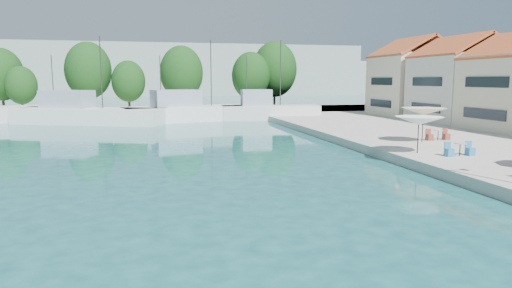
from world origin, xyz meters
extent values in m
cube|color=#AFA89E|center=(-8.00, 67.00, 0.30)|extent=(90.00, 16.00, 0.60)
cube|color=#8E9B93|center=(-30.00, 160.00, 8.00)|extent=(180.00, 40.00, 16.00)
cube|color=#8E9B93|center=(40.00, 180.00, 6.00)|extent=(140.00, 40.00, 12.00)
cube|color=beige|center=(24.00, 42.00, 4.10)|extent=(8.00, 8.50, 7.00)
pyramid|color=#B84E28|center=(24.00, 42.00, 9.40)|extent=(8.40, 8.80, 1.80)
cube|color=beige|center=(24.00, 51.00, 4.35)|extent=(8.60, 8.50, 7.50)
pyramid|color=#B84E28|center=(24.00, 51.00, 9.90)|extent=(9.00, 8.80, 1.80)
cube|color=silver|center=(-14.92, 54.28, 0.70)|extent=(17.60, 10.90, 2.20)
cube|color=#8F9EB0|center=(-17.30, 55.29, 2.80)|extent=(6.11, 5.20, 2.00)
cylinder|color=#2D2D2D|center=(-13.34, 53.60, 5.80)|extent=(0.12, 0.12, 8.00)
cylinder|color=#2D2D2D|center=(-18.88, 55.97, 4.80)|extent=(0.10, 0.10, 6.00)
cube|color=white|center=(-2.43, 55.62, 0.70)|extent=(18.70, 8.74, 2.20)
cube|color=#8F9EB0|center=(-5.07, 55.00, 2.80)|extent=(6.12, 4.77, 2.00)
cylinder|color=#2D2D2D|center=(-0.67, 56.03, 5.80)|extent=(0.12, 0.12, 8.00)
cylinder|color=#2D2D2D|center=(-6.84, 54.58, 4.80)|extent=(0.10, 0.10, 6.00)
cube|color=silver|center=(6.64, 54.88, 0.70)|extent=(12.43, 4.11, 2.20)
cube|color=#8F9EB0|center=(4.82, 55.02, 2.80)|extent=(3.84, 2.72, 2.00)
cylinder|color=#2D2D2D|center=(7.86, 54.78, 5.80)|extent=(0.12, 0.12, 8.00)
cylinder|color=#2D2D2D|center=(3.60, 55.11, 4.80)|extent=(0.10, 0.10, 6.00)
cylinder|color=#3F2B19|center=(-28.68, 71.86, 2.58)|extent=(0.36, 0.36, 3.96)
ellipsoid|color=#153C13|center=(-28.68, 71.86, 5.75)|extent=(6.02, 6.02, 7.53)
cylinder|color=#3F2B19|center=(-25.50, 69.18, 2.00)|extent=(0.36, 0.36, 2.80)
ellipsoid|color=#153C13|center=(-25.50, 69.18, 4.24)|extent=(4.25, 4.25, 5.31)
cylinder|color=#3F2B19|center=(-16.88, 71.75, 2.81)|extent=(0.36, 0.36, 4.43)
ellipsoid|color=#153C13|center=(-16.88, 71.75, 6.36)|extent=(6.73, 6.73, 8.41)
cylinder|color=#3F2B19|center=(-11.09, 69.63, 2.20)|extent=(0.36, 0.36, 3.20)
ellipsoid|color=#153C13|center=(-11.09, 69.63, 4.76)|extent=(4.87, 4.87, 6.09)
cylinder|color=#3F2B19|center=(-3.42, 68.29, 2.69)|extent=(0.36, 0.36, 4.17)
ellipsoid|color=#153C13|center=(-3.42, 68.29, 6.02)|extent=(6.34, 6.34, 7.93)
cylinder|color=#3F2B19|center=(7.05, 68.29, 2.52)|extent=(0.36, 0.36, 3.83)
ellipsoid|color=#153C13|center=(7.05, 68.29, 5.58)|extent=(5.83, 5.83, 7.28)
cylinder|color=#3F2B19|center=(11.44, 70.50, 2.92)|extent=(0.36, 0.36, 4.65)
ellipsoid|color=#153C13|center=(11.44, 70.50, 6.64)|extent=(7.06, 7.06, 8.83)
cylinder|color=black|center=(7.52, 23.79, 1.71)|extent=(0.06, 0.06, 2.22)
cone|color=white|center=(7.52, 23.79, 2.57)|extent=(2.94, 2.94, 0.50)
cylinder|color=black|center=(10.61, 28.06, 1.82)|extent=(0.06, 0.06, 2.44)
cone|color=beige|center=(10.61, 28.06, 2.79)|extent=(3.14, 3.14, 0.50)
cylinder|color=black|center=(9.33, 22.30, 0.97)|extent=(0.06, 0.06, 0.74)
cylinder|color=tan|center=(9.33, 22.30, 1.34)|extent=(0.70, 0.70, 0.04)
cube|color=teal|center=(10.03, 22.30, 0.83)|extent=(0.42, 0.42, 0.46)
cube|color=teal|center=(8.63, 22.30, 0.83)|extent=(0.42, 0.42, 0.46)
cylinder|color=black|center=(12.38, 28.77, 0.97)|extent=(0.06, 0.06, 0.74)
cylinder|color=tan|center=(12.38, 28.77, 1.34)|extent=(0.70, 0.70, 0.04)
cube|color=brown|center=(13.08, 28.77, 0.83)|extent=(0.42, 0.42, 0.46)
cube|color=brown|center=(11.68, 28.77, 0.83)|extent=(0.42, 0.42, 0.46)
camera|label=1|loc=(-8.16, -0.49, 5.00)|focal=32.00mm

